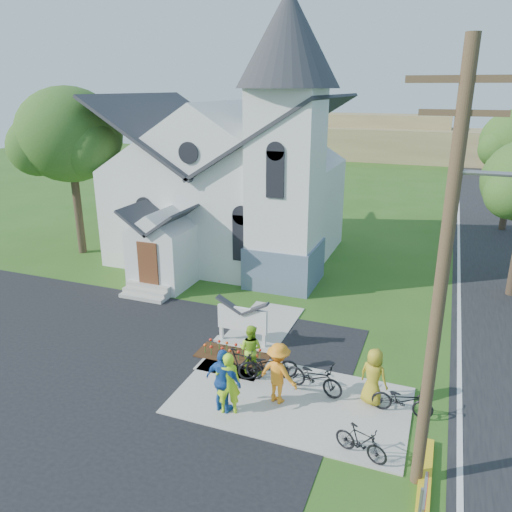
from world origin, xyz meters
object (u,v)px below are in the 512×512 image
at_px(church_sign, 242,320).
at_px(cyclist_1, 250,349).
at_px(cyclist_3, 278,373).
at_px(cyclist_0, 228,383).
at_px(bike_1, 241,363).
at_px(bike_3, 361,442).
at_px(cyclist_4, 373,377).
at_px(cyclist_2, 223,381).
at_px(bike_4, 402,400).
at_px(bike_2, 314,377).
at_px(stop_sign, 422,508).
at_px(utility_pole, 446,273).
at_px(bike_0, 268,365).

height_order(church_sign, cyclist_1, cyclist_1).
relative_size(cyclist_1, cyclist_3, 0.88).
bearing_deg(cyclist_0, bike_1, -99.78).
xyz_separation_m(bike_3, cyclist_4, (-0.08, 2.44, 0.45)).
xyz_separation_m(cyclist_2, cyclist_3, (1.33, 1.02, -0.03)).
distance_m(cyclist_2, bike_4, 5.19).
bearing_deg(bike_1, church_sign, 21.83).
xyz_separation_m(cyclist_1, bike_2, (2.25, -0.34, -0.34)).
bearing_deg(cyclist_2, cyclist_1, -79.22).
bearing_deg(stop_sign, bike_2, 122.20).
bearing_deg(bike_2, utility_pole, -116.02).
bearing_deg(cyclist_2, bike_3, -177.47).
xyz_separation_m(bike_2, bike_4, (2.66, -0.19, -0.05)).
height_order(bike_3, bike_4, bike_4).
xyz_separation_m(bike_0, bike_1, (-0.88, -0.18, -0.02)).
bearing_deg(cyclist_1, utility_pole, 154.92).
xyz_separation_m(bike_0, bike_4, (4.24, -0.33, -0.05)).
bearing_deg(church_sign, bike_4, -20.41).
xyz_separation_m(cyclist_0, bike_2, (2.06, 1.91, -0.46)).
relative_size(bike_0, bike_1, 1.20).
bearing_deg(cyclist_0, bike_0, -125.02).
bearing_deg(utility_pole, cyclist_0, 171.66).
distance_m(church_sign, bike_0, 2.54).
xyz_separation_m(bike_2, bike_3, (1.86, -2.40, -0.07)).
height_order(bike_0, cyclist_3, cyclist_3).
bearing_deg(cyclist_1, bike_2, 174.97).
xyz_separation_m(cyclist_0, cyclist_1, (-0.20, 2.24, -0.12)).
xyz_separation_m(bike_0, cyclist_3, (0.70, -1.02, 0.45)).
relative_size(cyclist_2, cyclist_3, 1.03).
bearing_deg(stop_sign, utility_pole, 91.49).
bearing_deg(cyclist_1, bike_4, 177.30).
relative_size(bike_1, bike_4, 0.92).
height_order(cyclist_0, cyclist_2, cyclist_2).
bearing_deg(cyclist_1, bike_1, 65.26).
bearing_deg(bike_4, bike_0, 86.53).
bearing_deg(bike_0, utility_pole, -145.07).
height_order(cyclist_0, bike_1, cyclist_0).
relative_size(cyclist_0, cyclist_3, 1.01).
xyz_separation_m(stop_sign, cyclist_3, (-4.28, 4.52, -0.77)).
xyz_separation_m(cyclist_3, bike_4, (3.54, 0.69, -0.50)).
bearing_deg(bike_3, bike_0, 72.09).
xyz_separation_m(utility_pole, bike_3, (-1.47, 0.30, -4.91)).
height_order(bike_1, cyclist_4, cyclist_4).
height_order(cyclist_1, bike_3, cyclist_1).
bearing_deg(cyclist_1, cyclist_3, 141.97).
distance_m(utility_pole, bike_3, 5.14).
height_order(cyclist_0, cyclist_4, cyclist_0).
distance_m(bike_0, bike_1, 0.90).
relative_size(cyclist_1, bike_4, 0.97).
height_order(cyclist_1, bike_4, cyclist_1).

